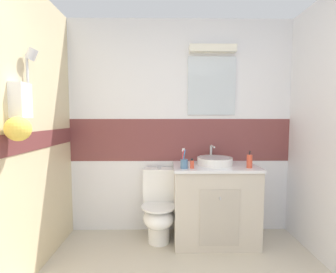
{
  "coord_description": "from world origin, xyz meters",
  "views": [
    {
      "loc": [
        -0.17,
        -0.4,
        1.36
      ],
      "look_at": [
        -0.15,
        1.95,
        1.18
      ],
      "focal_mm": 25.33,
      "sensor_mm": 36.0,
      "label": 1
    }
  ],
  "objects_px": {
    "toilet": "(159,208)",
    "perfume_flask_small": "(192,164)",
    "toothbrush_cup": "(184,163)",
    "sink_basin": "(215,161)",
    "soap_dispenser": "(249,161)"
  },
  "relations": [
    {
      "from": "sink_basin",
      "to": "toothbrush_cup",
      "type": "bearing_deg",
      "value": -152.39
    },
    {
      "from": "perfume_flask_small",
      "to": "toothbrush_cup",
      "type": "bearing_deg",
      "value": 175.63
    },
    {
      "from": "toilet",
      "to": "toothbrush_cup",
      "type": "relative_size",
      "value": 3.85
    },
    {
      "from": "toothbrush_cup",
      "to": "toilet",
      "type": "bearing_deg",
      "value": 145.42
    },
    {
      "from": "soap_dispenser",
      "to": "sink_basin",
      "type": "bearing_deg",
      "value": 152.52
    },
    {
      "from": "sink_basin",
      "to": "toilet",
      "type": "height_order",
      "value": "sink_basin"
    },
    {
      "from": "soap_dispenser",
      "to": "toothbrush_cup",
      "type": "bearing_deg",
      "value": -178.7
    },
    {
      "from": "toothbrush_cup",
      "to": "sink_basin",
      "type": "bearing_deg",
      "value": 27.61
    },
    {
      "from": "toilet",
      "to": "soap_dispenser",
      "type": "distance_m",
      "value": 1.1
    },
    {
      "from": "sink_basin",
      "to": "soap_dispenser",
      "type": "xyz_separation_m",
      "value": [
        0.32,
        -0.17,
        0.02
      ]
    },
    {
      "from": "perfume_flask_small",
      "to": "sink_basin",
      "type": "bearing_deg",
      "value": 35.0
    },
    {
      "from": "sink_basin",
      "to": "toothbrush_cup",
      "type": "relative_size",
      "value": 2.06
    },
    {
      "from": "toothbrush_cup",
      "to": "perfume_flask_small",
      "type": "xyz_separation_m",
      "value": [
        0.08,
        -0.01,
        -0.0
      ]
    },
    {
      "from": "toilet",
      "to": "perfume_flask_small",
      "type": "bearing_deg",
      "value": -28.65
    },
    {
      "from": "sink_basin",
      "to": "perfume_flask_small",
      "type": "relative_size",
      "value": 4.17
    }
  ]
}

